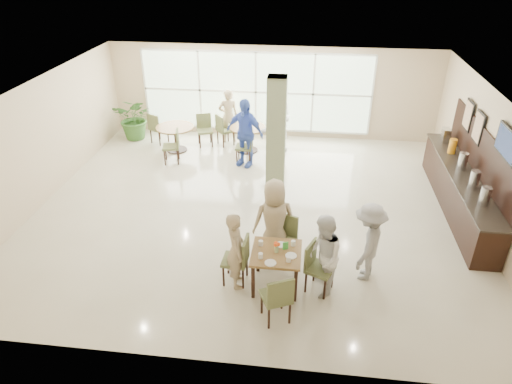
# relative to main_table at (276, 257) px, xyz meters

# --- Properties ---
(ground) EXTENTS (10.00, 10.00, 0.00)m
(ground) POSITION_rel_main_table_xyz_m (-0.74, 2.67, -0.65)
(ground) COLOR beige
(ground) RESTS_ON ground
(room_shell) EXTENTS (10.00, 10.00, 10.00)m
(room_shell) POSITION_rel_main_table_xyz_m (-0.74, 2.67, 1.06)
(room_shell) COLOR white
(room_shell) RESTS_ON ground
(window_bank) EXTENTS (7.00, 0.04, 7.00)m
(window_bank) POSITION_rel_main_table_xyz_m (-1.24, 7.13, 0.75)
(window_bank) COLOR silver
(window_bank) RESTS_ON ground
(column) EXTENTS (0.45, 0.45, 2.80)m
(column) POSITION_rel_main_table_xyz_m (-0.34, 3.87, 0.75)
(column) COLOR #6F7652
(column) RESTS_ON ground
(main_table) EXTENTS (0.87, 0.87, 0.75)m
(main_table) POSITION_rel_main_table_xyz_m (0.00, 0.00, 0.00)
(main_table) COLOR brown
(main_table) RESTS_ON ground
(round_table_left) EXTENTS (1.11, 1.11, 0.75)m
(round_table_left) POSITION_rel_main_table_xyz_m (-3.43, 5.65, -0.07)
(round_table_left) COLOR brown
(round_table_left) RESTS_ON ground
(round_table_right) EXTENTS (1.06, 1.06, 0.75)m
(round_table_right) POSITION_rel_main_table_xyz_m (-1.33, 5.88, -0.08)
(round_table_right) COLOR brown
(round_table_right) RESTS_ON ground
(chairs_main_table) EXTENTS (2.06, 2.16, 0.95)m
(chairs_main_table) POSITION_rel_main_table_xyz_m (0.04, -0.02, -0.17)
(chairs_main_table) COLOR brown
(chairs_main_table) RESTS_ON ground
(chairs_table_left) EXTENTS (2.04, 1.91, 0.95)m
(chairs_table_left) POSITION_rel_main_table_xyz_m (-3.36, 5.70, -0.17)
(chairs_table_left) COLOR brown
(chairs_table_left) RESTS_ON ground
(chairs_table_right) EXTENTS (2.00, 1.81, 0.95)m
(chairs_table_right) POSITION_rel_main_table_xyz_m (-1.33, 5.90, -0.17)
(chairs_table_right) COLOR brown
(chairs_table_right) RESTS_ON ground
(tabletop_clutter) EXTENTS (0.69, 0.74, 0.21)m
(tabletop_clutter) POSITION_rel_main_table_xyz_m (0.03, -0.02, 0.16)
(tabletop_clutter) COLOR white
(tabletop_clutter) RESTS_ON main_table
(buffet_counter) EXTENTS (0.64, 4.70, 1.95)m
(buffet_counter) POSITION_rel_main_table_xyz_m (3.96, 3.17, -0.09)
(buffet_counter) COLOR black
(buffet_counter) RESTS_ON ground
(wall_tv) EXTENTS (0.06, 1.00, 0.58)m
(wall_tv) POSITION_rel_main_table_xyz_m (4.20, 2.07, 1.50)
(wall_tv) COLOR black
(wall_tv) RESTS_ON ground
(framed_art_a) EXTENTS (0.05, 0.55, 0.70)m
(framed_art_a) POSITION_rel_main_table_xyz_m (4.21, 3.67, 1.20)
(framed_art_a) COLOR black
(framed_art_a) RESTS_ON ground
(framed_art_b) EXTENTS (0.05, 0.55, 0.70)m
(framed_art_b) POSITION_rel_main_table_xyz_m (4.21, 4.47, 1.20)
(framed_art_b) COLOR black
(framed_art_b) RESTS_ON ground
(potted_plant) EXTENTS (1.29, 1.29, 1.34)m
(potted_plant) POSITION_rel_main_table_xyz_m (-4.91, 6.40, 0.02)
(potted_plant) COLOR #356428
(potted_plant) RESTS_ON ground
(teen_left) EXTENTS (0.50, 0.62, 1.49)m
(teen_left) POSITION_rel_main_table_xyz_m (-0.71, -0.03, 0.10)
(teen_left) COLOR tan
(teen_left) RESTS_ON ground
(teen_far) EXTENTS (0.93, 0.67, 1.70)m
(teen_far) POSITION_rel_main_table_xyz_m (-0.11, 0.84, 0.20)
(teen_far) COLOR tan
(teen_far) RESTS_ON ground
(teen_right) EXTENTS (0.67, 0.81, 1.56)m
(teen_right) POSITION_rel_main_table_xyz_m (0.80, -0.07, 0.13)
(teen_right) COLOR white
(teen_right) RESTS_ON ground
(teen_standing) EXTENTS (0.87, 1.13, 1.55)m
(teen_standing) POSITION_rel_main_table_xyz_m (1.62, 0.46, 0.13)
(teen_standing) COLOR #959597
(teen_standing) RESTS_ON ground
(adult_a) EXTENTS (1.27, 1.02, 1.89)m
(adult_a) POSITION_rel_main_table_xyz_m (-1.27, 4.93, 0.30)
(adult_a) COLOR #4362C9
(adult_a) RESTS_ON ground
(adult_b) EXTENTS (1.21, 1.64, 1.63)m
(adult_b) POSITION_rel_main_table_xyz_m (-0.39, 5.80, 0.17)
(adult_b) COLOR white
(adult_b) RESTS_ON ground
(adult_standing) EXTENTS (0.69, 0.55, 1.65)m
(adult_standing) POSITION_rel_main_table_xyz_m (-2.00, 6.50, 0.18)
(adult_standing) COLOR tan
(adult_standing) RESTS_ON ground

